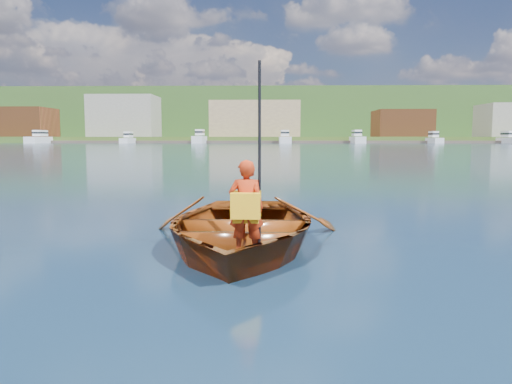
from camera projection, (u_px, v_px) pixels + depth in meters
name	position (u px, v px, depth m)	size (l,w,h in m)	color
ground	(289.00, 237.00, 7.48)	(600.00, 600.00, 0.00)	#0E2A3E
rowboat	(240.00, 227.00, 6.76)	(3.03, 4.18, 0.85)	brown
child_paddler	(246.00, 207.00, 5.81)	(0.42, 0.34, 2.27)	#B92D0F
shoreline	(269.00, 120.00, 241.55)	(400.00, 140.00, 22.00)	#2D5621
dock	(293.00, 142.00, 154.35)	(160.05, 7.07, 0.80)	brown
waterfront_buildings	(247.00, 120.00, 170.85)	(202.00, 16.00, 14.00)	brown
marina_yachts	(268.00, 139.00, 149.77)	(144.74, 12.35, 4.44)	silver
hillside_trees	(149.00, 105.00, 238.92)	(301.78, 86.62, 26.38)	#382314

